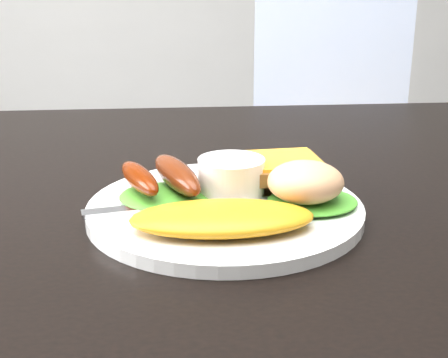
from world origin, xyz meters
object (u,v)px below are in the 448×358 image
dining_chair (343,190)px  person (248,104)px  plate (225,210)px  dining_table (284,207)px

dining_chair → person: person is taller
plate → dining_table: bearing=44.8°
dining_table → person: (0.07, 0.86, -0.08)m
dining_table → plate: bearing=-135.2°
dining_table → dining_chair: bearing=69.6°
dining_table → plate: 0.10m
dining_chair → plate: (-0.37, -0.88, 0.31)m
dining_table → dining_chair: dining_table is taller
dining_table → dining_chair: size_ratio=3.04×
dining_chair → dining_table: bearing=-93.1°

